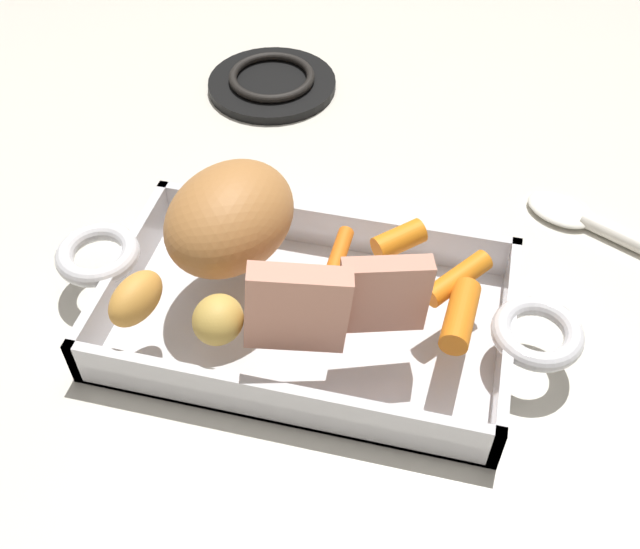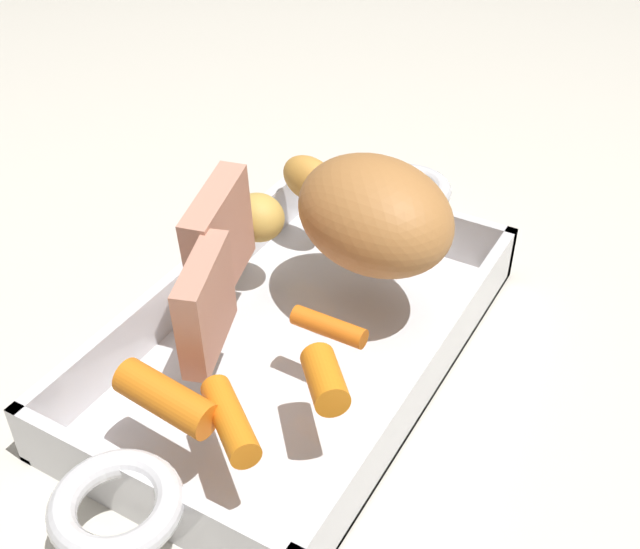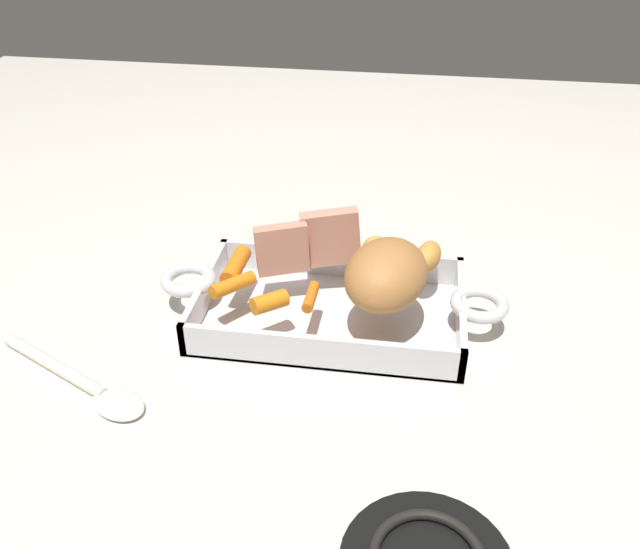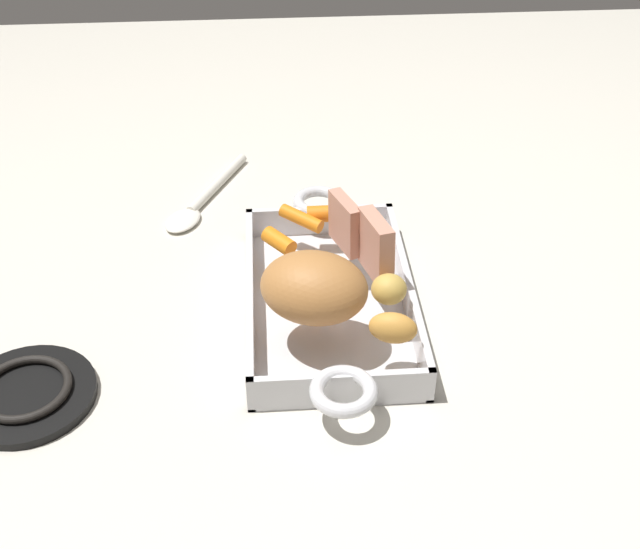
{
  "view_description": "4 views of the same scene",
  "coord_description": "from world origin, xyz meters",
  "px_view_note": "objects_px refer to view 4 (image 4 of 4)",
  "views": [
    {
      "loc": [
        -0.11,
        0.42,
        0.53
      ],
      "look_at": [
        -0.02,
        0.01,
        0.09
      ],
      "focal_mm": 41.81,
      "sensor_mm": 36.0,
      "label": 1
    },
    {
      "loc": [
        -0.38,
        -0.24,
        0.42
      ],
      "look_at": [
        0.01,
        -0.02,
        0.08
      ],
      "focal_mm": 44.35,
      "sensor_mm": 36.0,
      "label": 2
    },
    {
      "loc": [
        0.1,
        -0.75,
        0.57
      ],
      "look_at": [
        -0.02,
        0.01,
        0.06
      ],
      "focal_mm": 38.34,
      "sensor_mm": 36.0,
      "label": 3
    },
    {
      "loc": [
        0.83,
        -0.07,
        0.69
      ],
      "look_at": [
        0.01,
        -0.01,
        0.07
      ],
      "focal_mm": 45.18,
      "sensor_mm": 36.0,
      "label": 4
    }
  ],
  "objects_px": {
    "roast_slice_thin": "(376,247)",
    "serving_spoon": "(202,200)",
    "baby_carrot_southeast": "(331,213)",
    "stove_burner_rear": "(26,393)",
    "baby_carrot_northwest": "(299,265)",
    "roasting_dish": "(329,299)",
    "roast_slice_outer": "(345,223)",
    "potato_halved": "(393,328)",
    "baby_carrot_center_right": "(301,218)",
    "potato_golden_small": "(389,289)",
    "baby_carrot_northeast": "(279,241)",
    "pork_roast": "(314,288)"
  },
  "relations": [
    {
      "from": "roast_slice_thin",
      "to": "stove_burner_rear",
      "type": "height_order",
      "value": "roast_slice_thin"
    },
    {
      "from": "potato_halved",
      "to": "stove_burner_rear",
      "type": "distance_m",
      "value": 0.44
    },
    {
      "from": "pork_roast",
      "to": "roasting_dish",
      "type": "bearing_deg",
      "value": 161.76
    },
    {
      "from": "baby_carrot_southeast",
      "to": "baby_carrot_center_right",
      "type": "bearing_deg",
      "value": -81.42
    },
    {
      "from": "roast_slice_thin",
      "to": "potato_golden_small",
      "type": "height_order",
      "value": "roast_slice_thin"
    },
    {
      "from": "baby_carrot_northeast",
      "to": "stove_burner_rear",
      "type": "relative_size",
      "value": 0.29
    },
    {
      "from": "roast_slice_thin",
      "to": "serving_spoon",
      "type": "relative_size",
      "value": 0.34
    },
    {
      "from": "roasting_dish",
      "to": "baby_carrot_center_right",
      "type": "relative_size",
      "value": 7.21
    },
    {
      "from": "roast_slice_thin",
      "to": "baby_carrot_southeast",
      "type": "bearing_deg",
      "value": -159.47
    },
    {
      "from": "roast_slice_thin",
      "to": "potato_golden_small",
      "type": "xyz_separation_m",
      "value": [
        0.06,
        0.01,
        -0.02
      ]
    },
    {
      "from": "baby_carrot_northwest",
      "to": "stove_burner_rear",
      "type": "xyz_separation_m",
      "value": [
        0.16,
        -0.33,
        -0.05
      ]
    },
    {
      "from": "roast_slice_thin",
      "to": "potato_halved",
      "type": "distance_m",
      "value": 0.14
    },
    {
      "from": "roasting_dish",
      "to": "baby_carrot_southeast",
      "type": "height_order",
      "value": "baby_carrot_southeast"
    },
    {
      "from": "potato_halved",
      "to": "potato_golden_small",
      "type": "bearing_deg",
      "value": 175.61
    },
    {
      "from": "baby_carrot_southeast",
      "to": "serving_spoon",
      "type": "xyz_separation_m",
      "value": [
        -0.14,
        -0.2,
        -0.06
      ]
    },
    {
      "from": "baby_carrot_center_right",
      "to": "serving_spoon",
      "type": "distance_m",
      "value": 0.22
    },
    {
      "from": "baby_carrot_southeast",
      "to": "baby_carrot_northwest",
      "type": "xyz_separation_m",
      "value": [
        0.11,
        -0.05,
        -0.0
      ]
    },
    {
      "from": "baby_carrot_southeast",
      "to": "serving_spoon",
      "type": "distance_m",
      "value": 0.25
    },
    {
      "from": "baby_carrot_southeast",
      "to": "roasting_dish",
      "type": "bearing_deg",
      "value": -5.81
    },
    {
      "from": "pork_roast",
      "to": "roast_slice_outer",
      "type": "height_order",
      "value": "pork_roast"
    },
    {
      "from": "baby_carrot_northeast",
      "to": "potato_halved",
      "type": "relative_size",
      "value": 0.82
    },
    {
      "from": "roast_slice_thin",
      "to": "baby_carrot_southeast",
      "type": "height_order",
      "value": "roast_slice_thin"
    },
    {
      "from": "roast_slice_outer",
      "to": "serving_spoon",
      "type": "distance_m",
      "value": 0.3
    },
    {
      "from": "roast_slice_thin",
      "to": "baby_carrot_northwest",
      "type": "height_order",
      "value": "roast_slice_thin"
    },
    {
      "from": "baby_carrot_center_right",
      "to": "serving_spoon",
      "type": "relative_size",
      "value": 0.28
    },
    {
      "from": "baby_carrot_center_right",
      "to": "potato_golden_small",
      "type": "distance_m",
      "value": 0.21
    },
    {
      "from": "roasting_dish",
      "to": "pork_roast",
      "type": "bearing_deg",
      "value": -18.24
    },
    {
      "from": "potato_halved",
      "to": "baby_carrot_southeast",
      "type": "bearing_deg",
      "value": -169.07
    },
    {
      "from": "roast_slice_outer",
      "to": "stove_burner_rear",
      "type": "distance_m",
      "value": 0.45
    },
    {
      "from": "roasting_dish",
      "to": "potato_golden_small",
      "type": "distance_m",
      "value": 0.1
    },
    {
      "from": "stove_burner_rear",
      "to": "baby_carrot_northwest",
      "type": "bearing_deg",
      "value": 115.8
    },
    {
      "from": "roast_slice_outer",
      "to": "roasting_dish",
      "type": "bearing_deg",
      "value": -20.97
    },
    {
      "from": "potato_halved",
      "to": "baby_carrot_center_right",
      "type": "bearing_deg",
      "value": -159.85
    },
    {
      "from": "baby_carrot_northwest",
      "to": "stove_burner_rear",
      "type": "bearing_deg",
      "value": -64.2
    },
    {
      "from": "stove_burner_rear",
      "to": "serving_spoon",
      "type": "distance_m",
      "value": 0.46
    },
    {
      "from": "pork_roast",
      "to": "roast_slice_outer",
      "type": "relative_size",
      "value": 1.83
    },
    {
      "from": "roast_slice_thin",
      "to": "potato_halved",
      "type": "height_order",
      "value": "roast_slice_thin"
    },
    {
      "from": "roasting_dish",
      "to": "potato_halved",
      "type": "relative_size",
      "value": 8.27
    },
    {
      "from": "stove_burner_rear",
      "to": "baby_carrot_southeast",
      "type": "bearing_deg",
      "value": 125.52
    },
    {
      "from": "baby_carrot_southeast",
      "to": "serving_spoon",
      "type": "relative_size",
      "value": 0.29
    },
    {
      "from": "potato_golden_small",
      "to": "serving_spoon",
      "type": "xyz_separation_m",
      "value": [
        -0.33,
        -0.25,
        -0.07
      ]
    },
    {
      "from": "baby_carrot_northwest",
      "to": "serving_spoon",
      "type": "relative_size",
      "value": 0.24
    },
    {
      "from": "roast_slice_outer",
      "to": "baby_carrot_center_right",
      "type": "relative_size",
      "value": 1.09
    },
    {
      "from": "roasting_dish",
      "to": "roast_slice_outer",
      "type": "height_order",
      "value": "roast_slice_outer"
    },
    {
      "from": "baby_carrot_southeast",
      "to": "potato_halved",
      "type": "xyz_separation_m",
      "value": [
        0.26,
        0.05,
        0.01
      ]
    },
    {
      "from": "roast_slice_thin",
      "to": "potato_golden_small",
      "type": "bearing_deg",
      "value": 8.23
    },
    {
      "from": "potato_halved",
      "to": "stove_burner_rear",
      "type": "bearing_deg",
      "value": -88.58
    },
    {
      "from": "roast_slice_thin",
      "to": "stove_burner_rear",
      "type": "distance_m",
      "value": 0.46
    },
    {
      "from": "baby_carrot_northeast",
      "to": "potato_golden_small",
      "type": "bearing_deg",
      "value": 46.61
    },
    {
      "from": "baby_carrot_southeast",
      "to": "potato_golden_small",
      "type": "relative_size",
      "value": 1.53
    }
  ]
}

